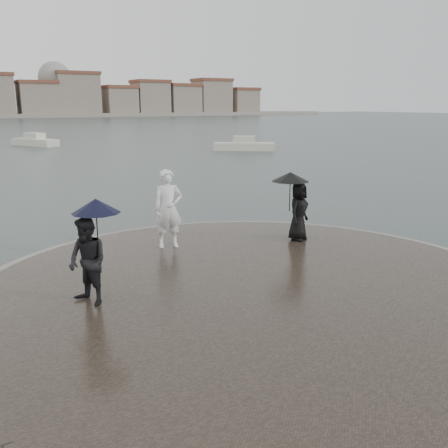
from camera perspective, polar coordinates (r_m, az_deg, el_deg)
ground at (r=8.52m, az=17.14°, el=-16.25°), size 400.00×400.00×0.00m
kerb_ring at (r=10.85m, az=3.49°, el=-8.04°), size 12.50×12.50×0.32m
quay_tip at (r=10.84m, az=3.49°, el=-7.94°), size 11.90×11.90×0.36m
statue at (r=13.44m, az=-6.39°, el=1.74°), size 0.87×0.67×2.11m
visitor_left at (r=9.88m, az=-15.13°, el=-2.85°), size 1.18×1.08×2.04m
visitor_right at (r=14.18m, az=8.24°, el=2.60°), size 1.26×1.07×1.95m
boats at (r=46.13m, az=-20.46°, el=8.05°), size 38.29×19.98×1.50m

